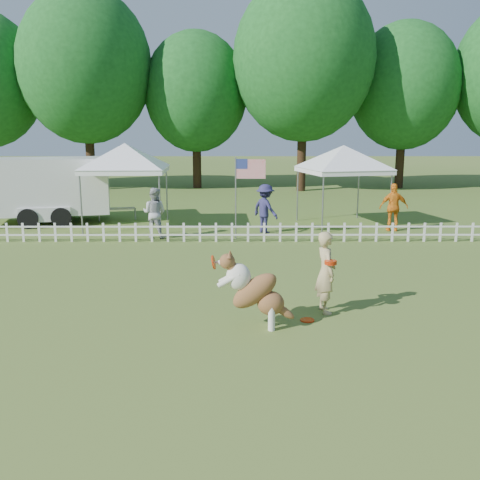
{
  "coord_description": "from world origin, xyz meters",
  "views": [
    {
      "loc": [
        -0.55,
        -9.31,
        3.46
      ],
      "look_at": [
        -0.52,
        2.0,
        1.1
      ],
      "focal_mm": 40.0,
      "sensor_mm": 36.0,
      "label": 1
    }
  ],
  "objects_px": {
    "handler": "(326,272)",
    "canopy_tent_right": "(342,186)",
    "spectator_b": "(265,209)",
    "spectator_c": "(394,207)",
    "dog": "(256,291)",
    "spectator_a": "(154,213)",
    "frisbee_on_turf": "(307,320)",
    "flag_pole": "(236,199)",
    "canopy_tent_left": "(126,187)",
    "cargo_trailer": "(47,190)"
  },
  "relations": [
    {
      "from": "handler",
      "to": "canopy_tent_right",
      "type": "distance_m",
      "value": 9.77
    },
    {
      "from": "spectator_b",
      "to": "spectator_c",
      "type": "bearing_deg",
      "value": -126.65
    },
    {
      "from": "dog",
      "to": "spectator_a",
      "type": "distance_m",
      "value": 8.52
    },
    {
      "from": "frisbee_on_turf",
      "to": "spectator_b",
      "type": "bearing_deg",
      "value": 92.43
    },
    {
      "from": "frisbee_on_turf",
      "to": "canopy_tent_right",
      "type": "bearing_deg",
      "value": 75.98
    },
    {
      "from": "flag_pole",
      "to": "spectator_c",
      "type": "relative_size",
      "value": 1.58
    },
    {
      "from": "canopy_tent_left",
      "to": "frisbee_on_turf",
      "type": "bearing_deg",
      "value": -63.7
    },
    {
      "from": "flag_pole",
      "to": "dog",
      "type": "bearing_deg",
      "value": -83.38
    },
    {
      "from": "dog",
      "to": "frisbee_on_turf",
      "type": "xyz_separation_m",
      "value": [
        0.96,
        0.33,
        -0.66
      ]
    },
    {
      "from": "spectator_a",
      "to": "spectator_b",
      "type": "distance_m",
      "value": 3.71
    },
    {
      "from": "handler",
      "to": "flag_pole",
      "type": "height_order",
      "value": "flag_pole"
    },
    {
      "from": "spectator_c",
      "to": "cargo_trailer",
      "type": "bearing_deg",
      "value": -4.8
    },
    {
      "from": "frisbee_on_turf",
      "to": "cargo_trailer",
      "type": "height_order",
      "value": "cargo_trailer"
    },
    {
      "from": "frisbee_on_turf",
      "to": "canopy_tent_right",
      "type": "xyz_separation_m",
      "value": [
        2.5,
        10.01,
        1.4
      ]
    },
    {
      "from": "handler",
      "to": "canopy_tent_right",
      "type": "height_order",
      "value": "canopy_tent_right"
    },
    {
      "from": "handler",
      "to": "cargo_trailer",
      "type": "height_order",
      "value": "cargo_trailer"
    },
    {
      "from": "canopy_tent_left",
      "to": "dog",
      "type": "bearing_deg",
      "value": -69.06
    },
    {
      "from": "cargo_trailer",
      "to": "spectator_a",
      "type": "distance_m",
      "value": 5.29
    },
    {
      "from": "frisbee_on_turf",
      "to": "spectator_b",
      "type": "height_order",
      "value": "spectator_b"
    },
    {
      "from": "frisbee_on_turf",
      "to": "cargo_trailer",
      "type": "bearing_deg",
      "value": 128.61
    },
    {
      "from": "canopy_tent_right",
      "to": "spectator_c",
      "type": "xyz_separation_m",
      "value": [
        1.56,
        -1.21,
        -0.59
      ]
    },
    {
      "from": "flag_pole",
      "to": "cargo_trailer",
      "type": "bearing_deg",
      "value": 160.48
    },
    {
      "from": "frisbee_on_turf",
      "to": "spectator_a",
      "type": "distance_m",
      "value": 8.65
    },
    {
      "from": "frisbee_on_turf",
      "to": "canopy_tent_left",
      "type": "relative_size",
      "value": 0.09
    },
    {
      "from": "dog",
      "to": "canopy_tent_right",
      "type": "bearing_deg",
      "value": 76.35
    },
    {
      "from": "dog",
      "to": "spectator_c",
      "type": "xyz_separation_m",
      "value": [
        5.02,
        9.14,
        0.15
      ]
    },
    {
      "from": "handler",
      "to": "spectator_b",
      "type": "bearing_deg",
      "value": -4.38
    },
    {
      "from": "dog",
      "to": "spectator_b",
      "type": "bearing_deg",
      "value": 90.96
    },
    {
      "from": "spectator_b",
      "to": "frisbee_on_turf",
      "type": "bearing_deg",
      "value": 141.85
    },
    {
      "from": "dog",
      "to": "cargo_trailer",
      "type": "height_order",
      "value": "cargo_trailer"
    },
    {
      "from": "cargo_trailer",
      "to": "spectator_b",
      "type": "relative_size",
      "value": 3.4
    },
    {
      "from": "spectator_c",
      "to": "canopy_tent_right",
      "type": "bearing_deg",
      "value": -34.79
    },
    {
      "from": "flag_pole",
      "to": "spectator_b",
      "type": "xyz_separation_m",
      "value": [
        0.99,
        1.02,
        -0.48
      ]
    },
    {
      "from": "frisbee_on_turf",
      "to": "spectator_a",
      "type": "bearing_deg",
      "value": 117.43
    },
    {
      "from": "spectator_b",
      "to": "spectator_a",
      "type": "bearing_deg",
      "value": 62.84
    },
    {
      "from": "handler",
      "to": "cargo_trailer",
      "type": "xyz_separation_m",
      "value": [
        -8.78,
        10.02,
        0.44
      ]
    },
    {
      "from": "flag_pole",
      "to": "spectator_a",
      "type": "bearing_deg",
      "value": -179.78
    },
    {
      "from": "canopy_tent_right",
      "to": "spectator_c",
      "type": "relative_size",
      "value": 1.72
    },
    {
      "from": "flag_pole",
      "to": "spectator_c",
      "type": "height_order",
      "value": "flag_pole"
    },
    {
      "from": "handler",
      "to": "frisbee_on_turf",
      "type": "height_order",
      "value": "handler"
    },
    {
      "from": "canopy_tent_right",
      "to": "flag_pole",
      "type": "bearing_deg",
      "value": -160.18
    },
    {
      "from": "canopy_tent_left",
      "to": "spectator_c",
      "type": "height_order",
      "value": "canopy_tent_left"
    },
    {
      "from": "spectator_b",
      "to": "canopy_tent_left",
      "type": "bearing_deg",
      "value": 37.46
    },
    {
      "from": "canopy_tent_left",
      "to": "spectator_a",
      "type": "bearing_deg",
      "value": -58.77
    },
    {
      "from": "spectator_a",
      "to": "handler",
      "type": "bearing_deg",
      "value": 136.27
    },
    {
      "from": "spectator_b",
      "to": "dog",
      "type": "bearing_deg",
      "value": 135.52
    },
    {
      "from": "frisbee_on_turf",
      "to": "spectator_c",
      "type": "bearing_deg",
      "value": 65.27
    },
    {
      "from": "dog",
      "to": "spectator_b",
      "type": "xyz_separation_m",
      "value": [
        0.6,
        8.83,
        0.15
      ]
    },
    {
      "from": "dog",
      "to": "spectator_c",
      "type": "distance_m",
      "value": 10.42
    },
    {
      "from": "canopy_tent_left",
      "to": "spectator_a",
      "type": "height_order",
      "value": "canopy_tent_left"
    }
  ]
}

